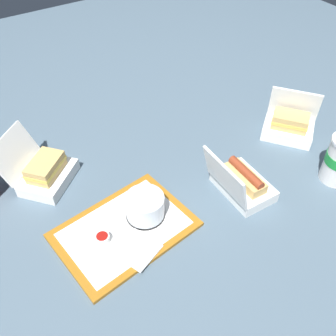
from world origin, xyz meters
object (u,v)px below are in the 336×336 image
plastic_fork (105,219)px  clamshell_sandwich_center (44,172)px  clamshell_sandwich_corner (289,125)px  ketchup_cup (103,238)px  clamshell_hotdog_back (242,183)px  cake_container (145,207)px  food_tray (125,230)px

plastic_fork → clamshell_sandwich_center: bearing=95.7°
clamshell_sandwich_corner → clamshell_sandwich_center: size_ratio=0.84×
ketchup_cup → clamshell_hotdog_back: (0.44, -0.06, 0.01)m
cake_container → clamshell_hotdog_back: 0.31m
food_tray → ketchup_cup: size_ratio=10.00×
ketchup_cup → cake_container: bearing=6.2°
food_tray → clamshell_sandwich_corner: bearing=4.8°
cake_container → plastic_fork: cake_container is taller
clamshell_hotdog_back → clamshell_sandwich_corner: size_ratio=0.88×
ketchup_cup → clamshell_sandwich_center: 0.32m
cake_container → clamshell_hotdog_back: (0.30, -0.07, -0.01)m
food_tray → ketchup_cup: ketchup_cup is taller
cake_container → clamshell_sandwich_corner: (0.63, 0.05, -0.00)m
clamshell_hotdog_back → clamshell_sandwich_center: (-0.49, 0.37, 0.00)m
plastic_fork → clamshell_sandwich_center: 0.27m
food_tray → clamshell_sandwich_center: bearing=110.6°
cake_container → plastic_fork: (-0.11, 0.05, -0.03)m
cake_container → ketchup_cup: (-0.14, -0.02, -0.02)m
ketchup_cup → clamshell_sandwich_center: bearing=98.3°
cake_container → ketchup_cup: bearing=-173.8°
plastic_fork → clamshell_hotdog_back: clamshell_hotdog_back is taller
food_tray → cake_container: size_ratio=3.51×
plastic_fork → clamshell_hotdog_back: size_ratio=0.58×
ketchup_cup → clamshell_sandwich_center: size_ratio=0.16×
clamshell_sandwich_corner → clamshell_sandwich_center: (-0.82, 0.25, -0.00)m
food_tray → clamshell_sandwich_center: (-0.12, 0.31, 0.04)m
cake_container → ketchup_cup: size_ratio=2.84×
plastic_fork → clamshell_hotdog_back: (0.41, -0.12, 0.02)m
clamshell_hotdog_back → clamshell_sandwich_corner: (0.33, 0.12, 0.00)m
cake_container → clamshell_sandwich_center: size_ratio=0.44×
cake_container → ketchup_cup: 0.15m
cake_container → clamshell_hotdog_back: clamshell_hotdog_back is taller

